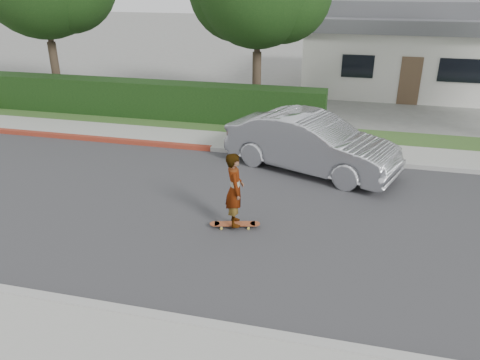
% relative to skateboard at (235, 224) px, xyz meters
% --- Properties ---
extents(ground, '(120.00, 120.00, 0.00)m').
position_rel_skateboard_xyz_m(ground, '(-3.04, 0.71, -0.10)').
color(ground, slate).
rests_on(ground, ground).
extents(road, '(60.00, 8.00, 0.01)m').
position_rel_skateboard_xyz_m(road, '(-3.04, 0.71, -0.10)').
color(road, '#2D2D30').
rests_on(road, ground).
extents(curb_near, '(60.00, 0.20, 0.15)m').
position_rel_skateboard_xyz_m(curb_near, '(-3.04, -3.39, -0.03)').
color(curb_near, '#9E9E99').
rests_on(curb_near, ground).
extents(curb_far, '(60.00, 0.20, 0.15)m').
position_rel_skateboard_xyz_m(curb_far, '(-3.04, 4.81, -0.03)').
color(curb_far, '#9E9E99').
rests_on(curb_far, ground).
extents(curb_red_section, '(12.00, 0.21, 0.15)m').
position_rel_skateboard_xyz_m(curb_red_section, '(-8.04, 4.81, -0.02)').
color(curb_red_section, maroon).
rests_on(curb_red_section, ground).
extents(sidewalk_far, '(60.00, 1.60, 0.12)m').
position_rel_skateboard_xyz_m(sidewalk_far, '(-3.04, 5.71, -0.04)').
color(sidewalk_far, gray).
rests_on(sidewalk_far, ground).
extents(planting_strip, '(60.00, 1.60, 0.10)m').
position_rel_skateboard_xyz_m(planting_strip, '(-3.04, 7.31, -0.05)').
color(planting_strip, '#2D4C1E').
rests_on(planting_strip, ground).
extents(hedge, '(15.00, 1.00, 1.50)m').
position_rel_skateboard_xyz_m(hedge, '(-6.04, 7.91, 0.65)').
color(hedge, black).
rests_on(hedge, ground).
extents(house, '(10.60, 8.60, 4.30)m').
position_rel_skateboard_xyz_m(house, '(4.96, 16.70, 1.99)').
color(house, beige).
rests_on(house, ground).
extents(skateboard, '(1.18, 0.50, 0.11)m').
position_rel_skateboard_xyz_m(skateboard, '(0.00, 0.00, 0.00)').
color(skateboard, gold).
rests_on(skateboard, ground).
extents(skateboarder, '(0.60, 0.73, 1.73)m').
position_rel_skateboard_xyz_m(skateboarder, '(-0.00, 0.00, 0.88)').
color(skateboarder, white).
rests_on(skateboarder, skateboard).
extents(car_silver, '(5.39, 3.48, 1.68)m').
position_rel_skateboard_xyz_m(car_silver, '(1.31, 3.95, 0.74)').
color(car_silver, '#B3B5BB').
rests_on(car_silver, ground).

